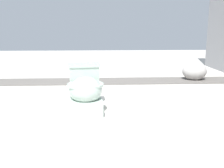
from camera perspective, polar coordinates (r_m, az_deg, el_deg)
The scene contains 4 objects.
ground_plane at distance 3.27m, azimuth -4.21°, elevation -4.10°, with size 14.00×14.00×0.00m, color beige.
gravel_strip at distance 4.51m, azimuth 2.51°, elevation 0.67°, with size 0.56×8.00×0.01m, color #605B56.
toilet at distance 2.94m, azimuth -5.84°, elevation -1.59°, with size 0.66×0.43×0.52m.
boulder_near at distance 4.81m, azimuth 17.51°, elevation 2.70°, with size 0.42×0.33×0.32m, color #B7B2AD.
Camera 1 is at (3.13, 0.09, 0.94)m, focal length 42.00 mm.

